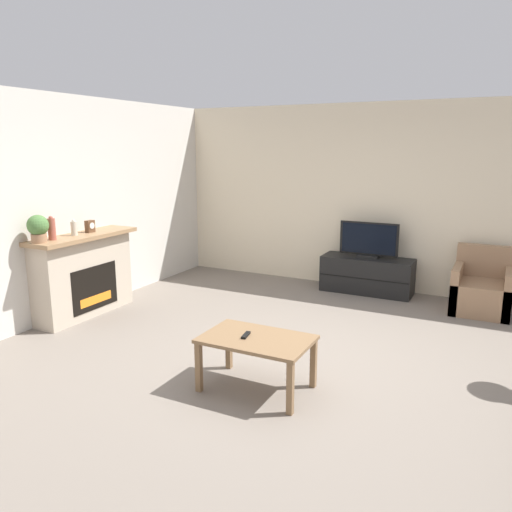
{
  "coord_description": "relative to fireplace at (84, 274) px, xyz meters",
  "views": [
    {
      "loc": [
        1.58,
        -4.28,
        2.08
      ],
      "look_at": [
        -0.94,
        0.71,
        0.85
      ],
      "focal_mm": 35.0,
      "sensor_mm": 36.0,
      "label": 1
    }
  ],
  "objects": [
    {
      "name": "mantel_vase_centre_left",
      "position": [
        0.02,
        -0.11,
        0.6
      ],
      "size": [
        0.08,
        0.08,
        0.2
      ],
      "color": "beige",
      "rests_on": "fireplace"
    },
    {
      "name": "fireplace",
      "position": [
        0.0,
        0.0,
        0.0
      ],
      "size": [
        0.48,
        1.46,
        1.03
      ],
      "color": "#B7A893",
      "rests_on": "ground"
    },
    {
      "name": "tv",
      "position": [
        2.91,
        2.58,
        0.23
      ],
      "size": [
        0.84,
        0.18,
        0.51
      ],
      "color": "black",
      "rests_on": "tv_stand"
    },
    {
      "name": "ground_plane",
      "position": [
        3.05,
        -0.12,
        -0.53
      ],
      "size": [
        24.0,
        24.0,
        0.0
      ],
      "primitive_type": "plane",
      "color": "slate"
    },
    {
      "name": "tv_stand",
      "position": [
        2.91,
        2.58,
        -0.27
      ],
      "size": [
        1.29,
        0.47,
        0.52
      ],
      "color": "black",
      "rests_on": "ground"
    },
    {
      "name": "mantel_vase_left",
      "position": [
        0.02,
        -0.44,
        0.64
      ],
      "size": [
        0.09,
        0.09,
        0.28
      ],
      "color": "#994C3D",
      "rests_on": "fireplace"
    },
    {
      "name": "coffee_table",
      "position": [
        2.82,
        -0.81,
        -0.11
      ],
      "size": [
        0.93,
        0.6,
        0.48
      ],
      "color": "brown",
      "rests_on": "ground"
    },
    {
      "name": "wall_back",
      "position": [
        3.05,
        2.88,
        0.82
      ],
      "size": [
        12.0,
        0.06,
        2.7
      ],
      "color": "beige",
      "rests_on": "ground"
    },
    {
      "name": "remote",
      "position": [
        2.73,
        -0.82,
        -0.04
      ],
      "size": [
        0.07,
        0.15,
        0.02
      ],
      "rotation": [
        0.0,
        0.0,
        0.17
      ],
      "color": "black",
      "rests_on": "coffee_table"
    },
    {
      "name": "potted_plant",
      "position": [
        0.02,
        -0.62,
        0.68
      ],
      "size": [
        0.23,
        0.23,
        0.31
      ],
      "color": "#936B4C",
      "rests_on": "fireplace"
    },
    {
      "name": "armchair",
      "position": [
        4.45,
        2.4,
        -0.25
      ],
      "size": [
        0.7,
        0.76,
        0.82
      ],
      "color": "#937051",
      "rests_on": "ground"
    },
    {
      "name": "mantel_clock",
      "position": [
        0.02,
        0.15,
        0.58
      ],
      "size": [
        0.08,
        0.11,
        0.15
      ],
      "color": "brown",
      "rests_on": "fireplace"
    },
    {
      "name": "wall_left",
      "position": [
        -0.21,
        -0.12,
        0.82
      ],
      "size": [
        0.06,
        12.0,
        2.7
      ],
      "color": "beige",
      "rests_on": "ground"
    }
  ]
}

